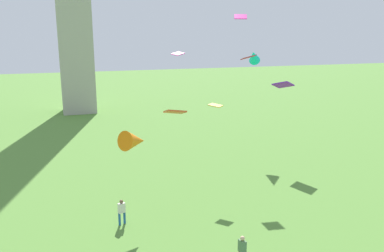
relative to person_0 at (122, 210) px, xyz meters
name	(u,v)px	position (x,y,z in m)	size (l,w,h in m)	color
person_0	(122,210)	(0.00, 0.00, 0.00)	(0.49, 0.40, 1.65)	#235693
person_1	(242,249)	(5.12, -6.60, 0.03)	(0.31, 0.53, 1.71)	red
kite_flying_0	(178,54)	(4.66, 3.07, 9.44)	(0.99, 0.91, 0.25)	#E70681
kite_flying_1	(249,57)	(11.88, 6.86, 8.84)	(1.17, 0.88, 0.48)	#B62336
kite_flying_2	(283,85)	(16.48, 8.82, 6.13)	(1.78, 1.94, 0.93)	purple
kite_flying_3	(241,17)	(8.60, 1.68, 11.85)	(0.97, 0.79, 0.35)	#DE078B
kite_flying_4	(215,105)	(8.11, 4.67, 5.40)	(1.16, 1.22, 0.19)	gold
kite_flying_5	(135,141)	(1.22, 1.40, 4.04)	(2.42, 2.27, 1.65)	orange
kite_flying_6	(175,112)	(3.67, 0.52, 5.95)	(1.32, 1.82, 0.66)	#D95825
kite_flying_7	(254,56)	(15.74, 13.36, 8.50)	(2.03, 2.24, 1.81)	#0FD4D0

